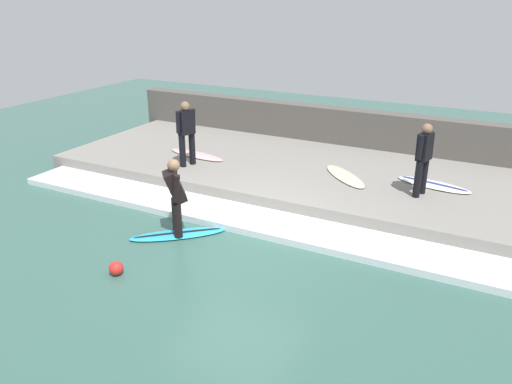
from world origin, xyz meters
TOP-DOWN VIEW (x-y plane):
  - ground_plane at (0.00, 0.00)m, footprint 28.00×28.00m
  - concrete_ledge at (3.50, 0.00)m, footprint 4.40×12.61m
  - back_wall at (5.95, 0.00)m, footprint 0.50×13.24m
  - wave_foam_crest at (0.75, 0.00)m, footprint 1.10×11.98m
  - surfboard_riding at (-0.38, 1.10)m, footprint 1.55×1.67m
  - surfer_riding at (-0.38, 1.10)m, footprint 0.57×0.57m
  - surfer_waiting_near at (2.93, -2.76)m, footprint 0.51×0.31m
  - surfboard_waiting_near at (3.62, -2.96)m, footprint 0.85×1.70m
  - surfer_waiting_far at (2.31, 2.70)m, footprint 0.52×0.37m
  - surfboard_waiting_far at (3.04, 2.93)m, footprint 0.72×1.80m
  - surfboard_spare at (3.25, -1.04)m, footprint 1.51×1.50m
  - marker_buoy at (-2.02, 1.17)m, footprint 0.24×0.24m

SIDE VIEW (x-z plane):
  - ground_plane at x=0.00m, z-range 0.00..0.00m
  - surfboard_riding at x=-0.38m, z-range 0.00..0.06m
  - wave_foam_crest at x=0.75m, z-range 0.00..0.14m
  - marker_buoy at x=-2.02m, z-range 0.00..0.24m
  - concrete_ledge at x=3.50m, z-range 0.00..0.37m
  - surfboard_waiting_far at x=3.04m, z-range 0.37..0.43m
  - surfboard_spare at x=3.25m, z-range 0.37..0.43m
  - surfboard_waiting_near at x=3.62m, z-range 0.37..0.43m
  - back_wall at x=5.95m, z-range 0.00..1.35m
  - surfer_riding at x=-0.38m, z-range 0.14..1.62m
  - surfer_waiting_near at x=2.93m, z-range 0.46..2.01m
  - surfer_waiting_far at x=2.31m, z-range 0.47..2.05m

